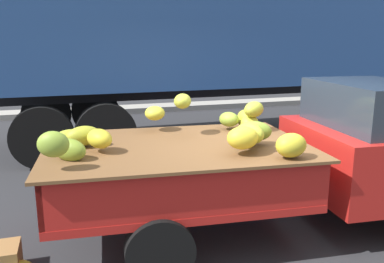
# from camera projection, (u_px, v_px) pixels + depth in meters

# --- Properties ---
(ground) EXTENTS (220.00, 220.00, 0.00)m
(ground) POSITION_uv_depth(u_px,v_px,m) (261.00, 225.00, 4.85)
(ground) COLOR #28282B
(curb_strip) EXTENTS (80.00, 0.80, 0.16)m
(curb_strip) POSITION_uv_depth(u_px,v_px,m) (141.00, 109.00, 12.46)
(curb_strip) COLOR gray
(curb_strip) RESTS_ON ground
(pickup_truck) EXTENTS (5.00, 2.16, 1.70)m
(pickup_truck) POSITION_uv_depth(u_px,v_px,m) (336.00, 152.00, 4.76)
(pickup_truck) COLOR #B21E19
(pickup_truck) RESTS_ON ground
(semi_trailer) EXTENTS (12.03, 2.74, 3.95)m
(semi_trailer) POSITION_uv_depth(u_px,v_px,m) (257.00, 23.00, 8.94)
(semi_trailer) COLOR navy
(semi_trailer) RESTS_ON ground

